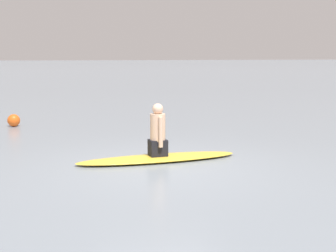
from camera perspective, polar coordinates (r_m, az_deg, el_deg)
ground_plane at (r=9.47m, az=-0.80°, el=-4.68°), size 400.00×400.00×0.00m
surfboard at (r=9.95m, az=-1.18°, el=-3.75°), size 3.38×0.94×0.10m
person_paddler at (r=9.85m, az=-1.19°, el=-0.73°), size 0.36×0.46×1.06m
buoy_marker at (r=15.35m, az=-17.47°, el=0.63°), size 0.37×0.37×0.37m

